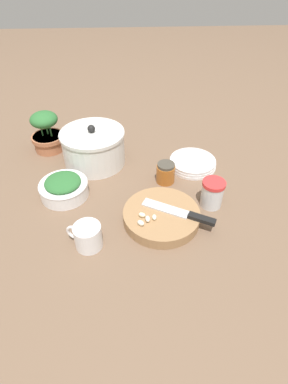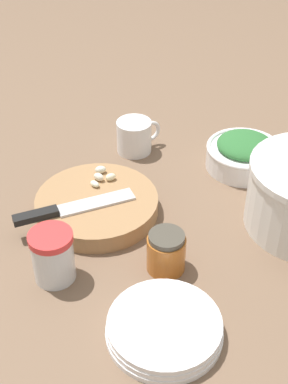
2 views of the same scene
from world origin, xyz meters
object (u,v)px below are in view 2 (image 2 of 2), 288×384
at_px(spice_jar, 53,256).
at_px(plate_stack, 164,328).
at_px(chef_knife, 67,209).
at_px(herb_bowl, 244,153).
at_px(garlic_cloves, 101,176).
at_px(cutting_board, 97,205).
at_px(coffee_mug, 135,136).
at_px(honey_jar, 166,252).

relative_size(spice_jar, plate_stack, 0.52).
distance_m(chef_knife, herb_bowl, 0.40).
xyz_separation_m(garlic_cloves, spice_jar, (0.22, 0.10, 0.00)).
xyz_separation_m(cutting_board, garlic_cloves, (-0.05, -0.03, 0.03)).
bearing_deg(plate_stack, herb_bowl, -163.11).
bearing_deg(coffee_mug, garlic_cloves, 17.38).
height_order(chef_knife, garlic_cloves, garlic_cloves).
height_order(garlic_cloves, honey_jar, honey_jar).
relative_size(chef_knife, herb_bowl, 1.32).
xyz_separation_m(herb_bowl, honey_jar, (0.35, 0.06, 0.00)).
xyz_separation_m(chef_knife, coffee_mug, (-0.28, -0.07, -0.00)).
relative_size(cutting_board, honey_jar, 3.17).
bearing_deg(herb_bowl, plate_stack, 16.89).
distance_m(cutting_board, spice_jar, 0.18).
bearing_deg(honey_jar, herb_bowl, -170.83).
bearing_deg(coffee_mug, cutting_board, 21.65).
xyz_separation_m(herb_bowl, spice_jar, (0.48, -0.08, 0.01)).
height_order(coffee_mug, plate_stack, coffee_mug).
bearing_deg(coffee_mug, plate_stack, 44.89).
relative_size(garlic_cloves, herb_bowl, 0.38).
distance_m(chef_knife, plate_stack, 0.31).
distance_m(chef_knife, honey_jar, 0.21).
distance_m(cutting_board, plate_stack, 0.31).
distance_m(spice_jar, coffee_mug, 0.41).
height_order(herb_bowl, spice_jar, spice_jar).
bearing_deg(coffee_mug, herb_bowl, 113.59).
bearing_deg(plate_stack, spice_jar, -84.62).
xyz_separation_m(spice_jar, honey_jar, (-0.13, 0.13, -0.01)).
bearing_deg(plate_stack, garlic_cloves, -122.61).
relative_size(garlic_cloves, spice_jar, 0.65).
bearing_deg(chef_knife, herb_bowl, 96.48).
relative_size(cutting_board, spice_jar, 2.52).
bearing_deg(spice_jar, coffee_mug, -159.04).
bearing_deg(coffee_mug, chef_knife, 14.30).
xyz_separation_m(spice_jar, plate_stack, (-0.02, 0.22, -0.03)).
xyz_separation_m(spice_jar, coffee_mug, (-0.38, -0.15, -0.01)).
relative_size(chef_knife, plate_stack, 1.20).
bearing_deg(honey_jar, plate_stack, 36.51).
bearing_deg(spice_jar, herb_bowl, 171.11).
height_order(herb_bowl, plate_stack, herb_bowl).
distance_m(cutting_board, coffee_mug, 0.23).
relative_size(cutting_board, herb_bowl, 1.45).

